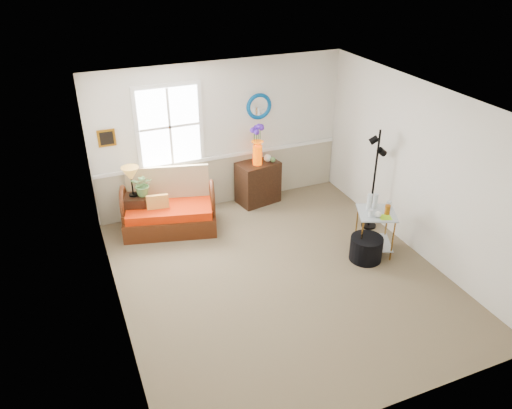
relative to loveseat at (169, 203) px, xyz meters
name	(u,v)px	position (x,y,z in m)	size (l,w,h in m)	color
floor	(280,276)	(1.14, -1.93, -0.49)	(4.50, 5.00, 0.01)	#76684A
ceiling	(285,103)	(1.14, -1.93, 2.11)	(4.50, 5.00, 0.01)	white
walls	(282,198)	(1.14, -1.93, 0.81)	(4.51, 5.01, 2.60)	silver
wainscot	(223,180)	(1.14, 0.55, -0.04)	(4.46, 0.02, 0.90)	tan
chair_rail	(223,156)	(1.14, 0.54, 0.43)	(4.46, 0.04, 0.06)	white
window	(170,127)	(0.24, 0.54, 1.11)	(1.14, 0.06, 1.44)	white
picture	(107,138)	(-0.78, 0.55, 1.06)	(0.28, 0.03, 0.28)	#BE7917
mirror	(259,106)	(1.84, 0.55, 1.26)	(0.47, 0.47, 0.07)	#04659C
loveseat	(169,203)	(0.00, 0.00, 0.00)	(1.50, 0.85, 0.98)	#4A2010
throw_pillow	(158,206)	(-0.19, -0.04, 0.01)	(0.36, 0.09, 0.36)	orange
lamp_stand	(137,213)	(-0.50, 0.20, -0.18)	(0.35, 0.35, 0.62)	#361D10
table_lamp	(132,182)	(-0.52, 0.21, 0.39)	(0.29, 0.29, 0.52)	#B88431
potted_plant	(143,187)	(-0.36, 0.18, 0.28)	(0.35, 0.39, 0.30)	#517C40
cabinet	(258,182)	(1.73, 0.33, -0.10)	(0.73, 0.47, 0.78)	#361D10
flower_vase	(257,145)	(1.70, 0.27, 0.66)	(0.21, 0.21, 0.73)	#F04B00
side_table	(374,232)	(2.75, -1.89, -0.14)	(0.55, 0.55, 0.70)	#B0792F
tabletop_items	(380,205)	(2.78, -1.90, 0.34)	(0.43, 0.43, 0.26)	silver
floor_lamp	(374,180)	(3.14, -1.22, 0.38)	(0.25, 0.25, 1.74)	black
ottoman	(366,248)	(2.53, -2.03, -0.30)	(0.49, 0.49, 0.38)	black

